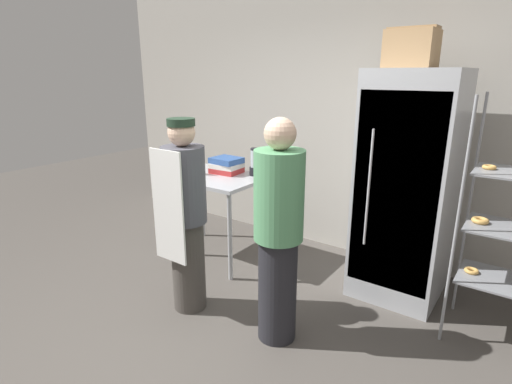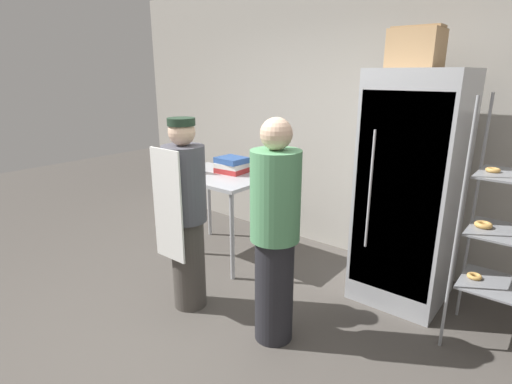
{
  "view_description": "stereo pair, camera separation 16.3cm",
  "coord_description": "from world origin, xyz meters",
  "px_view_note": "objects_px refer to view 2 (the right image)",
  "views": [
    {
      "loc": [
        1.77,
        -1.77,
        1.94
      ],
      "look_at": [
        -0.06,
        0.76,
        1.01
      ],
      "focal_mm": 28.0,
      "sensor_mm": 36.0,
      "label": 1
    },
    {
      "loc": [
        1.9,
        -1.67,
        1.94
      ],
      "look_at": [
        -0.06,
        0.76,
        1.01
      ],
      "focal_mm": 28.0,
      "sensor_mm": 36.0,
      "label": 2
    }
  ],
  "objects_px": {
    "person_baker": "(185,214)",
    "person_customer": "(275,233)",
    "refrigerator": "(411,190)",
    "donut_box": "(187,170)",
    "blender_pitcher": "(260,163)",
    "cardboard_storage_box": "(416,48)",
    "binder_stack": "(232,165)"
  },
  "relations": [
    {
      "from": "person_baker",
      "to": "person_customer",
      "type": "height_order",
      "value": "person_customer"
    },
    {
      "from": "refrigerator",
      "to": "donut_box",
      "type": "relative_size",
      "value": 7.57
    },
    {
      "from": "blender_pitcher",
      "to": "person_customer",
      "type": "relative_size",
      "value": 0.17
    },
    {
      "from": "blender_pitcher",
      "to": "person_baker",
      "type": "height_order",
      "value": "person_baker"
    },
    {
      "from": "donut_box",
      "to": "person_baker",
      "type": "xyz_separation_m",
      "value": [
        0.76,
        -0.71,
        -0.12
      ]
    },
    {
      "from": "blender_pitcher",
      "to": "cardboard_storage_box",
      "type": "height_order",
      "value": "cardboard_storage_box"
    },
    {
      "from": "refrigerator",
      "to": "binder_stack",
      "type": "bearing_deg",
      "value": -171.88
    },
    {
      "from": "refrigerator",
      "to": "binder_stack",
      "type": "distance_m",
      "value": 1.83
    },
    {
      "from": "blender_pitcher",
      "to": "donut_box",
      "type": "bearing_deg",
      "value": -144.28
    },
    {
      "from": "donut_box",
      "to": "person_customer",
      "type": "xyz_separation_m",
      "value": [
        1.59,
        -0.61,
        -0.11
      ]
    },
    {
      "from": "binder_stack",
      "to": "person_customer",
      "type": "distance_m",
      "value": 1.61
    },
    {
      "from": "blender_pitcher",
      "to": "binder_stack",
      "type": "bearing_deg",
      "value": -163.2
    },
    {
      "from": "person_baker",
      "to": "refrigerator",
      "type": "bearing_deg",
      "value": 44.1
    },
    {
      "from": "blender_pitcher",
      "to": "person_baker",
      "type": "bearing_deg",
      "value": -83.09
    },
    {
      "from": "refrigerator",
      "to": "binder_stack",
      "type": "xyz_separation_m",
      "value": [
        -1.81,
        -0.26,
        0.01
      ]
    },
    {
      "from": "binder_stack",
      "to": "person_baker",
      "type": "height_order",
      "value": "person_baker"
    },
    {
      "from": "cardboard_storage_box",
      "to": "person_baker",
      "type": "bearing_deg",
      "value": -133.94
    },
    {
      "from": "person_customer",
      "to": "refrigerator",
      "type": "bearing_deg",
      "value": 66.49
    },
    {
      "from": "cardboard_storage_box",
      "to": "person_customer",
      "type": "xyz_separation_m",
      "value": [
        -0.45,
        -1.22,
        -1.28
      ]
    },
    {
      "from": "refrigerator",
      "to": "donut_box",
      "type": "distance_m",
      "value": 2.21
    },
    {
      "from": "person_baker",
      "to": "blender_pitcher",
      "type": "bearing_deg",
      "value": 96.91
    },
    {
      "from": "refrigerator",
      "to": "person_customer",
      "type": "height_order",
      "value": "refrigerator"
    },
    {
      "from": "refrigerator",
      "to": "blender_pitcher",
      "type": "relative_size",
      "value": 6.87
    },
    {
      "from": "person_customer",
      "to": "blender_pitcher",
      "type": "bearing_deg",
      "value": 132.6
    },
    {
      "from": "person_customer",
      "to": "person_baker",
      "type": "bearing_deg",
      "value": -173.2
    },
    {
      "from": "blender_pitcher",
      "to": "person_baker",
      "type": "xyz_separation_m",
      "value": [
        0.14,
        -1.15,
        -0.2
      ]
    },
    {
      "from": "binder_stack",
      "to": "person_baker",
      "type": "bearing_deg",
      "value": -67.05
    },
    {
      "from": "person_customer",
      "to": "binder_stack",
      "type": "bearing_deg",
      "value": 143.07
    },
    {
      "from": "cardboard_storage_box",
      "to": "person_baker",
      "type": "height_order",
      "value": "cardboard_storage_box"
    },
    {
      "from": "refrigerator",
      "to": "person_customer",
      "type": "distance_m",
      "value": 1.34
    },
    {
      "from": "donut_box",
      "to": "person_customer",
      "type": "relative_size",
      "value": 0.16
    },
    {
      "from": "person_baker",
      "to": "cardboard_storage_box",
      "type": "bearing_deg",
      "value": 46.06
    }
  ]
}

